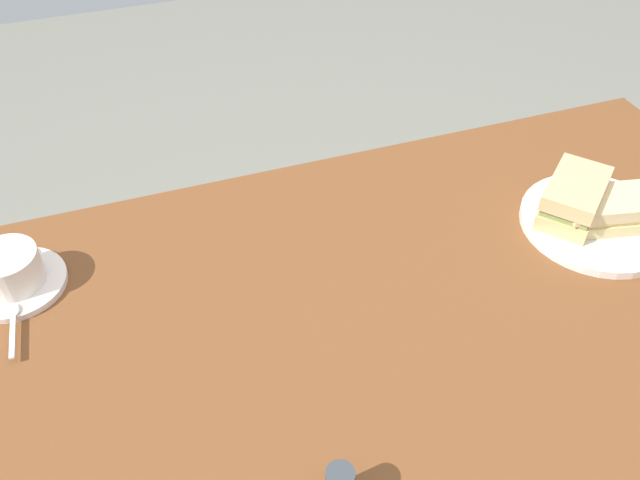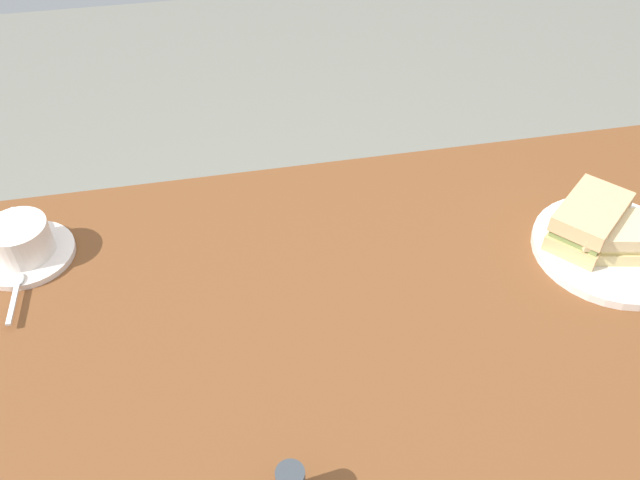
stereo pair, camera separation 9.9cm
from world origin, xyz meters
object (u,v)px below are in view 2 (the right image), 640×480
object	(u,v)px
dining_table	(380,372)
sandwich_back	(588,221)
coffee_saucer	(26,254)
coffee_cup	(19,238)
spoon	(16,289)
sandwich_front	(623,237)
sandwich_plate	(612,249)

from	to	relation	value
dining_table	sandwich_back	size ratio (longest dim) A/B	8.83
coffee_saucer	coffee_cup	bearing A→B (deg)	-75.98
coffee_saucer	sandwich_back	bearing A→B (deg)	170.70
spoon	sandwich_back	bearing A→B (deg)	176.08
spoon	coffee_saucer	bearing A→B (deg)	-91.63
dining_table	spoon	bearing A→B (deg)	-15.59
sandwich_back	sandwich_front	bearing A→B (deg)	138.40
dining_table	coffee_cup	size ratio (longest dim) A/B	11.80
sandwich_plate	spoon	world-z (taller)	spoon
coffee_cup	sandwich_front	bearing A→B (deg)	168.80
sandwich_front	coffee_saucer	distance (m)	0.90
dining_table	coffee_cup	xyz separation A→B (m)	(0.51, -0.22, 0.17)
sandwich_plate	coffee_cup	xyz separation A→B (m)	(0.88, -0.17, 0.03)
coffee_saucer	sandwich_plate	bearing A→B (deg)	169.38
dining_table	sandwich_plate	world-z (taller)	sandwich_plate
sandwich_front	coffee_saucer	size ratio (longest dim) A/B	1.08
sandwich_plate	coffee_saucer	size ratio (longest dim) A/B	1.66
sandwich_plate	sandwich_back	world-z (taller)	sandwich_back
coffee_cup	spoon	size ratio (longest dim) A/B	1.16
sandwich_plate	coffee_cup	bearing A→B (deg)	-10.70
dining_table	spoon	xyz separation A→B (m)	(0.51, -0.14, 0.14)
sandwich_front	spoon	size ratio (longest dim) A/B	1.59
sandwich_front	sandwich_back	xyz separation A→B (m)	(0.04, -0.04, 0.01)
sandwich_back	dining_table	bearing A→B (deg)	14.01
sandwich_plate	coffee_saucer	distance (m)	0.90
sandwich_back	coffee_saucer	distance (m)	0.86
sandwich_plate	spoon	bearing A→B (deg)	-5.50
sandwich_plate	sandwich_front	size ratio (longest dim) A/B	1.54
coffee_cup	spoon	xyz separation A→B (m)	(0.00, 0.08, -0.03)
coffee_saucer	spoon	distance (m)	0.08
dining_table	sandwich_front	distance (m)	0.42
coffee_saucer	dining_table	bearing A→B (deg)	156.33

